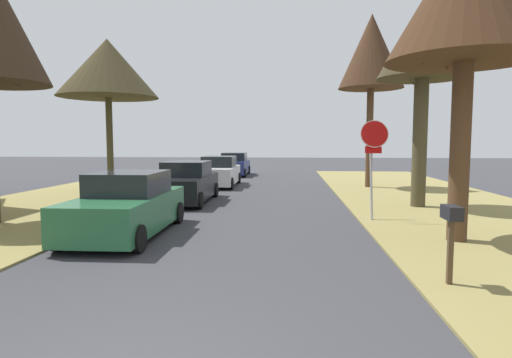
# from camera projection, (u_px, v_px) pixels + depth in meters

# --- Properties ---
(stop_sign_far) EXTENTS (0.81, 0.71, 2.91)m
(stop_sign_far) POSITION_uv_depth(u_px,v_px,m) (373.00, 148.00, 12.26)
(stop_sign_far) COLOR #9EA0A5
(stop_sign_far) RESTS_ON grass_verge_right
(street_tree_right_mid_b) EXTENTS (3.09, 3.09, 7.22)m
(street_tree_right_mid_b) POSITION_uv_depth(u_px,v_px,m) (423.00, 42.00, 14.53)
(street_tree_right_mid_b) COLOR #47412A
(street_tree_right_mid_b) RESTS_ON grass_verge_right
(street_tree_right_far) EXTENTS (3.21, 3.21, 8.58)m
(street_tree_right_far) POSITION_uv_depth(u_px,v_px,m) (371.00, 53.00, 20.92)
(street_tree_right_far) COLOR #4F3624
(street_tree_right_far) RESTS_ON grass_verge_right
(street_tree_left_mid_b) EXTENTS (4.39, 4.39, 6.81)m
(street_tree_left_mid_b) POSITION_uv_depth(u_px,v_px,m) (108.00, 69.00, 18.66)
(street_tree_left_mid_b) COLOR #464229
(street_tree_left_mid_b) RESTS_ON grass_verge_left
(parked_sedan_green) EXTENTS (1.98, 4.42, 1.57)m
(parked_sedan_green) POSITION_uv_depth(u_px,v_px,m) (127.00, 206.00, 10.59)
(parked_sedan_green) COLOR #28663D
(parked_sedan_green) RESTS_ON ground
(parked_sedan_black) EXTENTS (1.98, 4.42, 1.57)m
(parked_sedan_black) POSITION_uv_depth(u_px,v_px,m) (186.00, 183.00, 16.39)
(parked_sedan_black) COLOR black
(parked_sedan_black) RESTS_ON ground
(parked_sedan_white) EXTENTS (1.98, 4.42, 1.57)m
(parked_sedan_white) POSITION_uv_depth(u_px,v_px,m) (219.00, 172.00, 22.35)
(parked_sedan_white) COLOR white
(parked_sedan_white) RESTS_ON ground
(parked_sedan_navy) EXTENTS (1.98, 4.42, 1.57)m
(parked_sedan_navy) POSITION_uv_depth(u_px,v_px,m) (234.00, 165.00, 29.49)
(parked_sedan_navy) COLOR navy
(parked_sedan_navy) RESTS_ON ground
(curbside_mailbox) EXTENTS (0.22, 0.44, 1.27)m
(curbside_mailbox) POSITION_uv_depth(u_px,v_px,m) (451.00, 222.00, 6.72)
(curbside_mailbox) COLOR brown
(curbside_mailbox) RESTS_ON grass_verge_right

